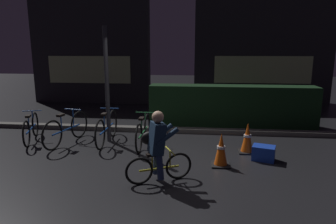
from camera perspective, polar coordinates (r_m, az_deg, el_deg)
ground_plane at (r=6.19m, az=-2.48°, el=-9.29°), size 40.00×40.00×0.00m
sidewalk_curb at (r=8.25m, az=-0.16°, el=-3.38°), size 12.00×0.24×0.12m
hedge_row at (r=9.00m, az=11.96°, el=1.17°), size 4.80×0.70×1.19m
storefront_left at (r=13.03m, az=-14.53°, el=11.47°), size 4.91×0.54×4.45m
storefront_right at (r=13.14m, az=17.50°, el=10.67°), size 5.54×0.54×4.15m
street_post at (r=7.30m, az=-11.54°, el=4.96°), size 0.10×0.10×2.77m
parked_bike_leftmost at (r=8.10m, az=-24.64°, el=-2.81°), size 0.57×1.51×0.73m
parked_bike_left_mid at (r=7.58m, az=-18.75°, el=-3.07°), size 0.48×1.71×0.80m
parked_bike_center_left at (r=7.39m, az=-11.56°, el=-3.00°), size 0.46×1.75×0.81m
parked_bike_center_right at (r=7.04m, az=-4.74°, el=-3.74°), size 0.46×1.64×0.76m
traffic_cone_near at (r=5.94m, az=10.07°, el=-7.14°), size 0.36×0.36×0.66m
traffic_cone_far at (r=6.80m, az=14.87°, el=-4.86°), size 0.36×0.36×0.67m
blue_crate at (r=6.49m, az=17.73°, el=-7.45°), size 0.51×0.44×0.30m
cyclist at (r=5.08m, az=-2.07°, el=-6.60°), size 1.09×0.57×1.25m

